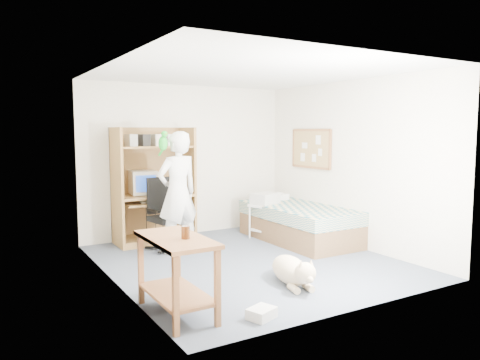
{
  "coord_description": "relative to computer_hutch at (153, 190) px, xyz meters",
  "views": [
    {
      "loc": [
        -3.23,
        -5.22,
        1.74
      ],
      "look_at": [
        0.14,
        0.47,
        1.05
      ],
      "focal_mm": 35.0,
      "sensor_mm": 36.0,
      "label": 1
    }
  ],
  "objects": [
    {
      "name": "computer_hutch",
      "position": [
        0.0,
        0.0,
        0.0
      ],
      "size": [
        1.2,
        0.63,
        1.8
      ],
      "color": "brown",
      "rests_on": "floor"
    },
    {
      "name": "corkboard",
      "position": [
        2.47,
        -0.84,
        0.63
      ],
      "size": [
        0.04,
        0.94,
        0.66
      ],
      "color": "olive",
      "rests_on": "wall_right"
    },
    {
      "name": "printer_cart",
      "position": [
        1.67,
        -0.66,
        -0.45
      ],
      "size": [
        0.56,
        0.5,
        0.55
      ],
      "rotation": [
        0.0,
        0.0,
        0.33
      ],
      "color": "white",
      "rests_on": "floor"
    },
    {
      "name": "keyboard",
      "position": [
        -0.02,
        -0.16,
        -0.15
      ],
      "size": [
        0.47,
        0.23,
        0.03
      ],
      "primitive_type": "cube",
      "rotation": [
        0.0,
        0.0,
        -0.16
      ],
      "color": "beige",
      "rests_on": "computer_hutch"
    },
    {
      "name": "office_chair",
      "position": [
        -0.01,
        -0.55,
        -0.45
      ],
      "size": [
        0.59,
        0.59,
        1.05
      ],
      "rotation": [
        0.0,
        0.0,
        0.18
      ],
      "color": "black",
      "rests_on": "floor"
    },
    {
      "name": "dog",
      "position": [
        0.62,
        -2.81,
        -0.65
      ],
      "size": [
        0.47,
        1.02,
        0.38
      ],
      "rotation": [
        0.0,
        0.0,
        -0.21
      ],
      "color": "#D3B58D",
      "rests_on": "floor"
    },
    {
      "name": "parrot",
      "position": [
        -0.15,
        -0.84,
        0.77
      ],
      "size": [
        0.13,
        0.22,
        0.35
      ],
      "rotation": [
        0.0,
        0.0,
        0.18
      ],
      "color": "#169726",
      "rests_on": "person"
    },
    {
      "name": "wall_left",
      "position": [
        -1.1,
        -1.74,
        0.43
      ],
      "size": [
        0.02,
        4.0,
        2.5
      ],
      "primitive_type": "cube",
      "color": "silver",
      "rests_on": "floor"
    },
    {
      "name": "bed",
      "position": [
        2.0,
        -1.12,
        -0.53
      ],
      "size": [
        1.02,
        2.02,
        0.66
      ],
      "color": "brown",
      "rests_on": "floor"
    },
    {
      "name": "drink_glass",
      "position": [
        -0.8,
        -3.04,
        -0.01
      ],
      "size": [
        0.08,
        0.08,
        0.12
      ],
      "primitive_type": "cylinder",
      "color": "#3E1D09",
      "rests_on": "side_desk"
    },
    {
      "name": "wall_right",
      "position": [
        2.5,
        -1.74,
        0.43
      ],
      "size": [
        0.02,
        4.0,
        2.5
      ],
      "primitive_type": "cube",
      "color": "silver",
      "rests_on": "floor"
    },
    {
      "name": "side_desk",
      "position": [
        -0.85,
        -2.94,
        -0.33
      ],
      "size": [
        0.5,
        1.0,
        0.75
      ],
      "color": "brown",
      "rests_on": "floor"
    },
    {
      "name": "wall_back",
      "position": [
        0.7,
        0.26,
        0.43
      ],
      "size": [
        3.6,
        0.02,
        2.5
      ],
      "primitive_type": "cube",
      "color": "silver",
      "rests_on": "floor"
    },
    {
      "name": "person",
      "position": [
        0.05,
        -0.85,
        0.05
      ],
      "size": [
        0.7,
        0.52,
        1.74
      ],
      "primitive_type": "imported",
      "rotation": [
        0.0,
        0.0,
        3.32
      ],
      "color": "white",
      "rests_on": "floor"
    },
    {
      "name": "floor_box_a",
      "position": [
        -0.21,
        -3.44,
        -0.77
      ],
      "size": [
        0.3,
        0.27,
        0.1
      ],
      "primitive_type": "cube",
      "rotation": [
        0.0,
        0.0,
        0.35
      ],
      "color": "silver",
      "rests_on": "floor"
    },
    {
      "name": "floor",
      "position": [
        0.7,
        -1.74,
        -0.82
      ],
      "size": [
        4.0,
        4.0,
        0.0
      ],
      "primitive_type": "plane",
      "color": "#495464",
      "rests_on": "ground"
    },
    {
      "name": "floor_box_b",
      "position": [
        -0.8,
        -2.75,
        -0.78
      ],
      "size": [
        0.19,
        0.23,
        0.08
      ],
      "primitive_type": "cube",
      "rotation": [
        0.0,
        0.0,
        -0.05
      ],
      "color": "#A9AAA5",
      "rests_on": "floor"
    },
    {
      "name": "printer",
      "position": [
        1.67,
        -0.66,
        -0.18
      ],
      "size": [
        0.5,
        0.44,
        0.18
      ],
      "primitive_type": "cube",
      "rotation": [
        0.0,
        0.0,
        0.33
      ],
      "color": "beige",
      "rests_on": "printer_cart"
    },
    {
      "name": "crt_monitor",
      "position": [
        -0.16,
        0.01,
        0.13
      ],
      "size": [
        0.43,
        0.45,
        0.36
      ],
      "rotation": [
        0.0,
        0.0,
        -0.11
      ],
      "color": "beige",
      "rests_on": "computer_hutch"
    },
    {
      "name": "ceiling",
      "position": [
        0.7,
        -1.74,
        1.68
      ],
      "size": [
        3.6,
        4.0,
        0.02
      ],
      "primitive_type": "cube",
      "color": "white",
      "rests_on": "wall_back"
    },
    {
      "name": "pencil_cup",
      "position": [
        0.39,
        -0.09,
        -0.0
      ],
      "size": [
        0.08,
        0.08,
        0.12
      ],
      "primitive_type": "cylinder",
      "color": "gold",
      "rests_on": "computer_hutch"
    }
  ]
}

